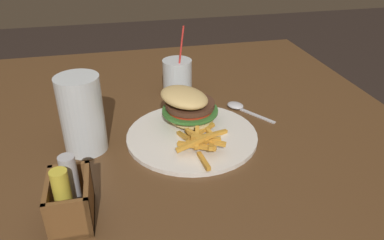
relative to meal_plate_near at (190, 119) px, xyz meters
name	(u,v)px	position (x,y,z in m)	size (l,w,h in m)	color
dining_table	(149,179)	(-0.04, 0.11, -0.14)	(1.36, 1.34, 0.74)	brown
meal_plate_near	(190,119)	(0.00, 0.00, 0.00)	(0.31, 0.31, 0.11)	white
beer_glass	(82,116)	(-0.02, 0.24, 0.05)	(0.09, 0.09, 0.17)	silver
juice_glass	(177,79)	(0.21, -0.01, 0.01)	(0.08, 0.08, 0.21)	silver
spoon	(238,107)	(0.09, -0.15, -0.03)	(0.14, 0.10, 0.01)	silver
condiment_caddy	(70,199)	(-0.24, 0.26, 0.01)	(0.11, 0.07, 0.12)	brown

